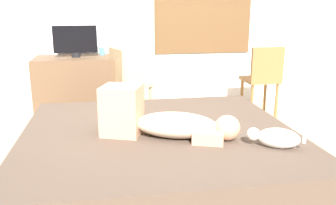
{
  "coord_description": "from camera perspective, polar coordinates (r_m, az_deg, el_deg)",
  "views": [
    {
      "loc": [
        -0.44,
        -2.29,
        1.3
      ],
      "look_at": [
        0.0,
        0.34,
        0.59
      ],
      "focal_mm": 38.8,
      "sensor_mm": 36.0,
      "label": 1
    }
  ],
  "objects": [
    {
      "name": "person_lying",
      "position": [
        2.46,
        -0.9,
        -2.78
      ],
      "size": [
        0.93,
        0.52,
        0.34
      ],
      "color": "#CCB299",
      "rests_on": "bed"
    },
    {
      "name": "chair_by_desk",
      "position": [
        4.04,
        -6.57,
        3.55
      ],
      "size": [
        0.49,
        0.49,
        0.86
      ],
      "color": "tan",
      "rests_on": "ground"
    },
    {
      "name": "tv_monitor",
      "position": [
        4.24,
        -14.37,
        9.36
      ],
      "size": [
        0.48,
        0.1,
        0.35
      ],
      "color": "black",
      "rests_on": "desk"
    },
    {
      "name": "desk",
      "position": [
        4.33,
        -14.12,
        2.06
      ],
      "size": [
        0.9,
        0.56,
        0.74
      ],
      "color": "brown",
      "rests_on": "ground"
    },
    {
      "name": "cat",
      "position": [
        2.38,
        16.55,
        -5.29
      ],
      "size": [
        0.33,
        0.22,
        0.21
      ],
      "color": "silver",
      "rests_on": "bed"
    },
    {
      "name": "chair_spare",
      "position": [
        4.34,
        14.66,
        3.93
      ],
      "size": [
        0.39,
        0.39,
        0.86
      ],
      "color": "brown",
      "rests_on": "ground"
    },
    {
      "name": "curtain_left",
      "position": [
        4.5,
        -5.17,
        13.5
      ],
      "size": [
        0.44,
        0.06,
        2.38
      ],
      "primitive_type": "cube",
      "color": "#ADCC75",
      "rests_on": "ground"
    },
    {
      "name": "ground_plane",
      "position": [
        2.67,
        1.17,
        -14.15
      ],
      "size": [
        16.0,
        16.0,
        0.0
      ],
      "primitive_type": "plane",
      "color": "tan"
    },
    {
      "name": "cup",
      "position": [
        4.38,
        -10.31,
        7.9
      ],
      "size": [
        0.06,
        0.06,
        0.09
      ],
      "primitive_type": "cylinder",
      "color": "teal",
      "rests_on": "desk"
    },
    {
      "name": "bed",
      "position": [
        2.69,
        -1.41,
        -8.83
      ],
      "size": [
        1.98,
        1.86,
        0.44
      ],
      "color": "brown",
      "rests_on": "ground"
    }
  ]
}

